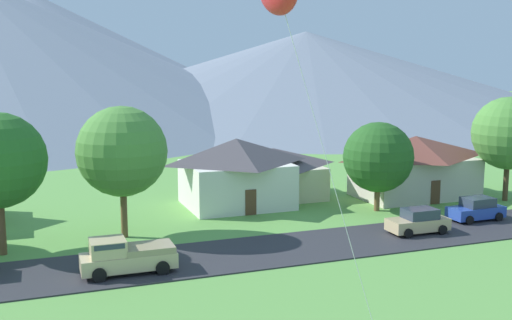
% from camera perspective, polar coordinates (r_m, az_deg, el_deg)
% --- Properties ---
extents(road_strip, '(160.00, 6.48, 0.08)m').
position_cam_1_polar(road_strip, '(37.86, -2.72, -8.81)').
color(road_strip, '#2D2D33').
rests_on(road_strip, ground).
extents(mountain_east_ridge, '(127.34, 127.34, 30.53)m').
position_cam_1_polar(mountain_east_ridge, '(174.08, -20.42, 9.61)').
color(mountain_east_ridge, gray).
rests_on(mountain_east_ridge, ground).
extents(mountain_far_west_ridge, '(125.05, 125.05, 18.63)m').
position_cam_1_polar(mountain_far_west_ridge, '(141.13, 4.60, 8.00)').
color(mountain_far_west_ridge, slate).
rests_on(mountain_far_west_ridge, ground).
extents(house_leftmost, '(8.80, 7.36, 5.56)m').
position_cam_1_polar(house_leftmost, '(50.22, -1.83, -1.04)').
color(house_leftmost, silver).
rests_on(house_leftmost, ground).
extents(house_left_center, '(10.70, 6.53, 5.36)m').
position_cam_1_polar(house_left_center, '(55.32, 14.48, -0.50)').
color(house_left_center, beige).
rests_on(house_left_center, ground).
extents(house_rightmost, '(8.50, 6.93, 4.34)m').
position_cam_1_polar(house_rightmost, '(53.42, 1.56, -1.12)').
color(house_rightmost, beige).
rests_on(house_rightmost, ground).
extents(tree_near_left, '(6.13, 6.13, 8.85)m').
position_cam_1_polar(tree_near_left, '(55.85, 22.37, 2.30)').
color(tree_near_left, '#4C3823').
rests_on(tree_near_left, ground).
extents(tree_left_of_center, '(6.00, 6.00, 8.84)m').
position_cam_1_polar(tree_left_of_center, '(41.52, -12.30, 0.78)').
color(tree_left_of_center, brown).
rests_on(tree_left_of_center, ground).
extents(tree_near_right, '(5.53, 5.53, 7.07)m').
position_cam_1_polar(tree_near_right, '(49.15, 11.25, 0.26)').
color(tree_near_right, brown).
rests_on(tree_near_right, ground).
extents(parked_car_tan_west_end, '(4.23, 2.13, 1.68)m').
position_cam_1_polar(parked_car_tan_west_end, '(43.80, 14.80, -5.52)').
color(parked_car_tan_west_end, tan).
rests_on(parked_car_tan_west_end, road_strip).
extents(parked_car_blue_mid_west, '(4.24, 2.15, 1.68)m').
position_cam_1_polar(parked_car_blue_mid_west, '(48.60, 19.71, -4.32)').
color(parked_car_blue_mid_west, '#2847A8').
rests_on(parked_car_blue_mid_west, road_strip).
extents(pickup_truck_sand_west_side, '(5.22, 2.36, 1.99)m').
position_cam_1_polar(pickup_truck_sand_west_side, '(35.21, -11.97, -8.64)').
color(pickup_truck_sand_west_side, '#C6B284').
rests_on(pickup_truck_sand_west_side, road_strip).
extents(kite_flyer_with_kite, '(4.15, 3.24, 14.57)m').
position_cam_1_polar(kite_flyer_with_kite, '(18.78, 2.50, 14.38)').
color(kite_flyer_with_kite, '#70604C').
rests_on(kite_flyer_with_kite, ground).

